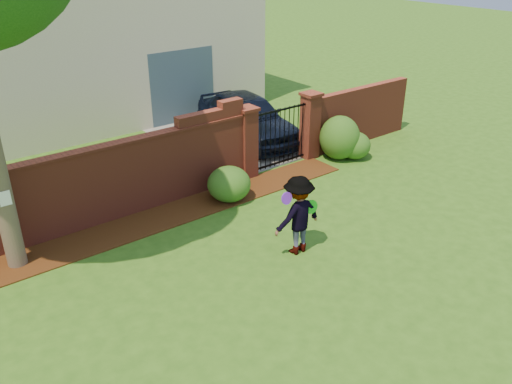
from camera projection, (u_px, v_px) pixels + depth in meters
ground at (274, 279)px, 9.83m from camera, size 80.00×80.00×0.01m
mulch_bed at (144, 224)px, 11.67m from camera, size 11.10×1.08×0.03m
brick_wall at (80, 189)px, 11.15m from camera, size 8.70×0.31×2.16m
brick_wall_return at (359, 115)px, 15.95m from camera, size 4.00×0.25×1.70m
pillar_left at (247, 142)px, 13.58m from camera, size 0.50×0.50×1.88m
pillar_right at (310, 125)px, 14.79m from camera, size 0.50×0.50×1.88m
iron_gate at (280, 137)px, 14.23m from camera, size 1.78×0.03×1.60m
driveway at (201, 128)px, 17.44m from camera, size 3.20×8.00×0.01m
house at (67, 21)px, 17.52m from camera, size 12.40×6.40×6.30m
car at (252, 120)px, 16.00m from camera, size 2.17×4.39×1.44m
paper_notice at (5, 198)px, 9.46m from camera, size 0.20×0.01×0.28m
shrub_left at (229, 184)px, 12.56m from camera, size 1.03×1.03×0.84m
shrub_middle at (340, 138)px, 14.85m from camera, size 1.13×1.13×1.24m
shrub_right at (355, 145)px, 14.96m from camera, size 0.87×0.87×0.77m
man at (299, 216)px, 10.31m from camera, size 1.06×0.63×1.63m
frisbee_purple at (287, 198)px, 9.87m from camera, size 0.24×0.08×0.24m
frisbee_green at (311, 207)px, 10.30m from camera, size 0.29×0.11×0.28m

